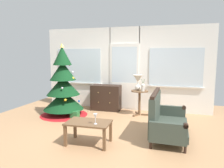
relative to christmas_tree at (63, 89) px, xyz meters
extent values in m
plane|color=#AD7F56|center=(1.49, -0.90, -0.74)|extent=(6.76, 6.76, 0.00)
cube|color=white|center=(-0.03, 1.19, 0.53)|extent=(2.15, 0.08, 2.55)
cube|color=white|center=(3.02, 1.19, 0.53)|extent=(2.15, 0.08, 2.55)
cube|color=white|center=(1.49, 1.19, 1.56)|extent=(0.94, 0.08, 0.50)
cube|color=silver|center=(1.49, 1.15, 0.28)|extent=(0.90, 0.05, 2.05)
cube|color=white|center=(1.49, 1.12, -0.29)|extent=(0.78, 0.02, 0.80)
cube|color=silver|center=(1.49, 1.12, 0.66)|extent=(0.78, 0.01, 1.10)
cube|color=silver|center=(-0.03, 1.13, 0.61)|extent=(1.50, 0.01, 1.10)
cube|color=silver|center=(3.02, 1.13, 0.61)|extent=(1.50, 0.01, 1.10)
cube|color=silver|center=(-0.03, 1.12, 0.04)|extent=(1.59, 0.06, 0.03)
cube|color=silver|center=(3.02, 1.12, 0.04)|extent=(1.59, 0.06, 0.03)
cylinder|color=#4C331E|center=(0.00, 0.00, -0.62)|extent=(0.10, 0.10, 0.24)
cone|color=red|center=(0.00, 0.00, -0.69)|extent=(1.34, 1.34, 0.10)
cone|color=#0F3819|center=(0.00, 0.00, -0.31)|extent=(1.13, 1.13, 0.52)
cone|color=#0F3819|center=(0.00, 0.00, 0.11)|extent=(0.92, 0.92, 0.52)
cone|color=#0F3819|center=(0.00, 0.00, 0.53)|extent=(0.72, 0.72, 0.52)
cone|color=#0F3819|center=(0.00, 0.00, 0.94)|extent=(0.52, 0.52, 0.52)
cone|color=#E0BC4C|center=(0.00, 0.00, 1.22)|extent=(0.12, 0.12, 0.12)
sphere|color=red|center=(-0.41, 0.05, -0.14)|extent=(0.05, 0.05, 0.05)
sphere|color=gold|center=(0.25, -0.35, -0.22)|extent=(0.07, 0.07, 0.07)
sphere|color=silver|center=(0.15, -0.31, 0.09)|extent=(0.05, 0.05, 0.05)
sphere|color=#264CB2|center=(-0.19, 0.03, 0.85)|extent=(0.06, 0.06, 0.06)
sphere|color=red|center=(0.10, 0.21, 0.69)|extent=(0.07, 0.07, 0.07)
sphere|color=gold|center=(0.30, 0.02, 0.32)|extent=(0.08, 0.08, 0.08)
sphere|color=silver|center=(0.25, 0.10, 0.48)|extent=(0.06, 0.06, 0.06)
sphere|color=#264CB2|center=(0.44, 0.08, -0.33)|extent=(0.06, 0.06, 0.06)
cube|color=black|center=(0.98, 0.89, -0.35)|extent=(0.91, 0.45, 0.78)
sphere|color=tan|center=(0.81, 0.66, -0.16)|extent=(0.03, 0.03, 0.03)
sphere|color=tan|center=(1.17, 0.67, -0.16)|extent=(0.03, 0.03, 0.03)
sphere|color=tan|center=(0.81, 0.66, -0.46)|extent=(0.03, 0.03, 0.03)
sphere|color=tan|center=(1.17, 0.67, -0.46)|extent=(0.03, 0.03, 0.03)
cylinder|color=black|center=(3.23, -1.54, -0.67)|extent=(0.05, 0.05, 0.14)
cylinder|color=black|center=(3.24, -0.24, -0.67)|extent=(0.05, 0.05, 0.14)
cylinder|color=black|center=(2.63, -1.54, -0.67)|extent=(0.05, 0.05, 0.14)
cylinder|color=black|center=(2.64, -0.23, -0.67)|extent=(0.05, 0.05, 0.14)
cube|color=#384238|center=(2.94, -0.89, -0.53)|extent=(0.74, 1.25, 0.14)
cube|color=#384238|center=(2.64, -0.88, -0.15)|extent=(0.14, 1.25, 0.62)
cube|color=black|center=(2.64, -0.88, 0.19)|extent=(0.10, 1.22, 0.06)
cube|color=#384238|center=(2.93, -1.56, -0.41)|extent=(0.66, 0.10, 0.38)
cylinder|color=black|center=(3.22, -1.56, -0.24)|extent=(0.09, 0.09, 0.09)
cube|color=#384238|center=(2.94, -0.22, -0.41)|extent=(0.66, 0.10, 0.38)
cylinder|color=black|center=(3.23, -0.22, -0.24)|extent=(0.09, 0.09, 0.09)
cylinder|color=brown|center=(2.07, 0.61, -0.05)|extent=(0.48, 0.48, 0.02)
cylinder|color=brown|center=(2.07, 0.61, -0.40)|extent=(0.07, 0.07, 0.68)
cube|color=brown|center=(2.23, 0.61, -0.72)|extent=(0.20, 0.05, 0.04)
cube|color=brown|center=(1.99, 0.75, -0.72)|extent=(0.14, 0.20, 0.04)
cube|color=brown|center=(1.99, 0.47, -0.72)|extent=(0.14, 0.20, 0.04)
sphere|color=silver|center=(2.01, 0.65, 0.05)|extent=(0.16, 0.16, 0.16)
cylinder|color=silver|center=(2.01, 0.65, 0.17)|extent=(0.02, 0.02, 0.06)
cone|color=silver|center=(2.01, 0.65, 0.30)|extent=(0.28, 0.28, 0.20)
cylinder|color=beige|center=(2.17, 0.55, 0.04)|extent=(0.09, 0.09, 0.16)
sphere|color=beige|center=(2.17, 0.55, 0.12)|extent=(0.10, 0.10, 0.10)
cylinder|color=#4C7042|center=(2.15, 0.55, 0.22)|extent=(0.07, 0.01, 0.17)
cylinder|color=#4C7042|center=(2.17, 0.55, 0.22)|extent=(0.01, 0.01, 0.18)
cylinder|color=#4C7042|center=(2.19, 0.55, 0.22)|extent=(0.07, 0.01, 0.17)
cube|color=brown|center=(1.46, -1.65, -0.32)|extent=(0.86, 0.55, 0.03)
cube|color=brown|center=(1.08, -1.89, -0.54)|extent=(0.05, 0.05, 0.41)
cube|color=brown|center=(1.84, -1.86, -0.54)|extent=(0.05, 0.05, 0.41)
cube|color=brown|center=(1.07, -1.45, -0.54)|extent=(0.05, 0.05, 0.41)
cube|color=brown|center=(1.83, -1.42, -0.54)|extent=(0.05, 0.05, 0.41)
cylinder|color=silver|center=(1.63, -1.74, -0.30)|extent=(0.06, 0.06, 0.01)
cylinder|color=silver|center=(1.63, -1.74, -0.25)|extent=(0.01, 0.01, 0.10)
cone|color=silver|center=(1.63, -1.74, -0.15)|extent=(0.08, 0.08, 0.09)
cube|color=#266633|center=(0.46, -0.23, -0.64)|extent=(0.21, 0.19, 0.21)
camera|label=1|loc=(3.01, -5.29, 0.96)|focal=34.19mm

